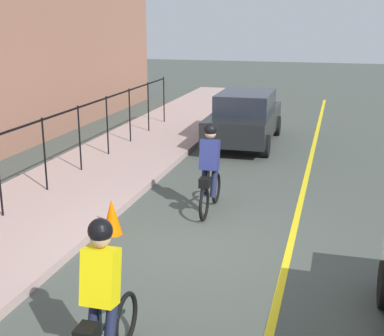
# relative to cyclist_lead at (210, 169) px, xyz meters

# --- Properties ---
(ground_plane) EXTENTS (80.00, 80.00, 0.00)m
(ground_plane) POSITION_rel_cyclist_lead_xyz_m (-1.77, -0.13, -0.91)
(ground_plane) COLOR #444B44
(lane_line_centre) EXTENTS (36.00, 0.12, 0.01)m
(lane_line_centre) POSITION_rel_cyclist_lead_xyz_m (-1.77, -1.73, -0.91)
(lane_line_centre) COLOR yellow
(lane_line_centre) RESTS_ON ground
(sidewalk) EXTENTS (40.00, 3.20, 0.15)m
(sidewalk) POSITION_rel_cyclist_lead_xyz_m (-1.77, 3.27, -0.84)
(sidewalk) COLOR #AA8F88
(sidewalk) RESTS_ON ground
(iron_fence) EXTENTS (18.07, 0.04, 1.60)m
(iron_fence) POSITION_rel_cyclist_lead_xyz_m (-0.77, 3.67, 0.40)
(iron_fence) COLOR black
(iron_fence) RESTS_ON sidewalk
(cyclist_lead) EXTENTS (1.71, 0.36, 1.83)m
(cyclist_lead) POSITION_rel_cyclist_lead_xyz_m (0.00, 0.00, 0.00)
(cyclist_lead) COLOR black
(cyclist_lead) RESTS_ON ground
(cyclist_follow) EXTENTS (1.71, 0.36, 1.83)m
(cyclist_follow) POSITION_rel_cyclist_lead_xyz_m (-5.24, -0.10, 0.00)
(cyclist_follow) COLOR black
(cyclist_follow) RESTS_ON ground
(parked_sedan_rear) EXTENTS (4.42, 1.96, 1.58)m
(parked_sedan_rear) POSITION_rel_cyclist_lead_xyz_m (6.25, 0.40, -0.09)
(parked_sedan_rear) COLOR black
(parked_sedan_rear) RESTS_ON ground
(traffic_cone_near) EXTENTS (0.36, 0.36, 0.67)m
(traffic_cone_near) POSITION_rel_cyclist_lead_xyz_m (-1.54, 1.44, -0.58)
(traffic_cone_near) COLOR #F66401
(traffic_cone_near) RESTS_ON ground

